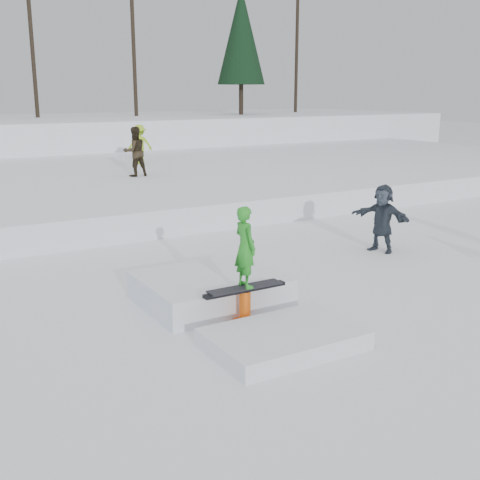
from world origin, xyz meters
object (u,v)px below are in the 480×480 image
walker_olive (135,152)px  spectator_dark (382,218)px  jib_rail_feature (229,298)px  walker_ygreen (140,144)px

walker_olive → spectator_dark: bearing=99.8°
walker_olive → jib_rail_feature: walker_olive is taller
walker_olive → jib_rail_feature: bearing=73.6°
walker_ygreen → spectator_dark: walker_ygreen is taller
jib_rail_feature → walker_ygreen: bearing=73.8°
spectator_dark → jib_rail_feature: size_ratio=0.39×
walker_olive → walker_ygreen: walker_olive is taller
walker_ygreen → jib_rail_feature: (-4.82, -16.56, -1.36)m
walker_olive → jib_rail_feature: size_ratio=0.43×
walker_olive → spectator_dark: size_ratio=1.09×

